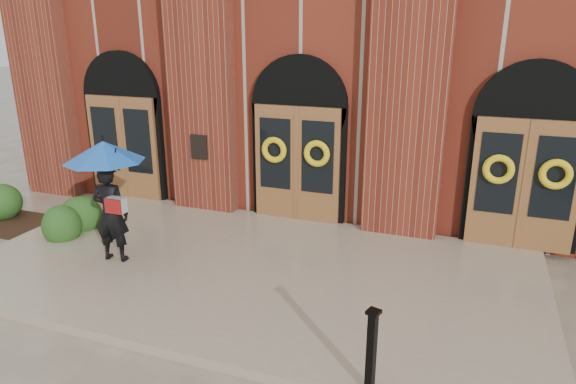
% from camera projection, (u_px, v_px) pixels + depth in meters
% --- Properties ---
extents(ground, '(90.00, 90.00, 0.00)m').
position_uv_depth(ground, '(246.00, 277.00, 9.08)').
color(ground, gray).
rests_on(ground, ground).
extents(landing, '(10.00, 5.30, 0.15)m').
position_uv_depth(landing, '(249.00, 270.00, 9.19)').
color(landing, tan).
rests_on(landing, ground).
extents(church_building, '(16.20, 12.53, 7.00)m').
position_uv_depth(church_building, '(363.00, 51.00, 15.83)').
color(church_building, maroon).
rests_on(church_building, ground).
extents(man_with_umbrella, '(1.58, 1.58, 2.22)m').
position_uv_depth(man_with_umbrella, '(107.00, 178.00, 8.97)').
color(man_with_umbrella, black).
rests_on(man_with_umbrella, landing).
extents(metal_post, '(0.18, 0.18, 1.07)m').
position_uv_depth(metal_post, '(371.00, 350.00, 5.87)').
color(metal_post, black).
rests_on(metal_post, landing).
extents(hedge_wall_left, '(3.04, 1.22, 0.78)m').
position_uv_depth(hedge_wall_left, '(37.00, 212.00, 11.12)').
color(hedge_wall_left, '#234918').
rests_on(hedge_wall_left, ground).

